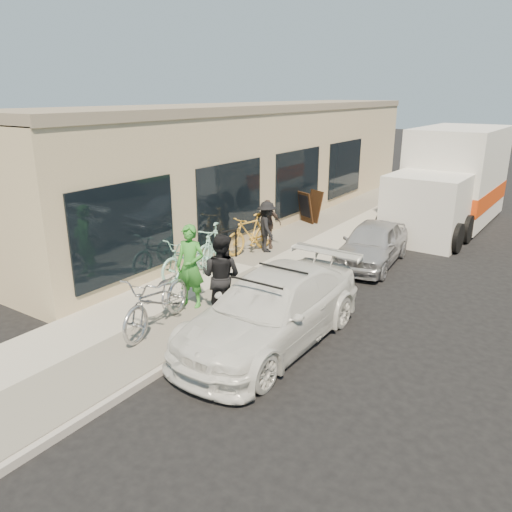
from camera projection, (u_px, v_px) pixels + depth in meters
The scene contains 17 objects.
ground at pixel (252, 333), 9.99m from camera, with size 120.00×120.00×0.00m, color black.
sidewalk at pixel (254, 269), 13.39m from camera, with size 3.00×34.00×0.15m, color #A39F93.
curb at pixel (304, 281), 12.58m from camera, with size 0.12×34.00×0.13m, color #9F9991.
storefront at pixel (257, 163), 18.41m from camera, with size 3.60×20.00×4.22m.
bike_rack at pixel (228, 241), 13.89m from camera, with size 0.25×0.55×0.82m.
sandwich_board at pixel (309, 207), 17.77m from camera, with size 0.90×0.91×1.12m.
sedan_white at pixel (272, 310), 9.43m from camera, with size 2.00×4.74×1.41m.
sedan_silver at pixel (372, 244), 13.85m from camera, with size 1.42×3.53×1.20m, color #AAAAAF.
moving_truck at pixel (451, 183), 17.79m from camera, with size 2.77×7.03×3.42m.
tandem_bike at pixel (158, 300), 9.73m from camera, with size 0.77×2.22×1.17m, color #B0AFB2.
woman_rider at pixel (190, 266), 10.67m from camera, with size 0.66×0.43×1.81m, color #33892D.
man_standing at pixel (221, 276), 10.13m from camera, with size 0.87×0.68×1.78m, color black.
cruiser_bike_a at pixel (213, 245), 13.34m from camera, with size 0.52×1.84×1.11m, color #88CBB8.
cruiser_bike_b at pixel (189, 257), 12.53m from camera, with size 0.68×1.96×1.03m, color #88CBB8.
cruiser_bike_c at pixel (250, 234), 14.43m from camera, with size 0.52×1.85×1.11m, color gold.
bystander_a at pixel (267, 227), 14.45m from camera, with size 0.96×0.55×1.49m, color black.
bystander_b at pixel (267, 224), 14.81m from camera, with size 0.86×0.36×1.46m, color #4F3F38.
Camera 1 is at (5.08, -7.44, 4.59)m, focal length 35.00 mm.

